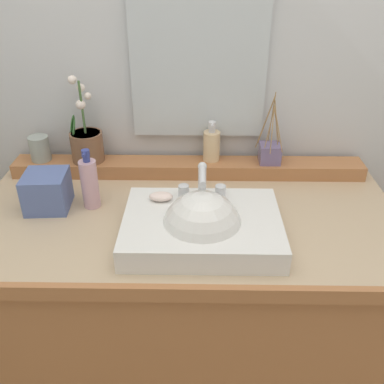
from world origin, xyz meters
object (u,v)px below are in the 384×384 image
(soap_dispenser, at_px, (212,145))
(tissue_box, at_px, (47,191))
(potted_plant, at_px, (86,142))
(lotion_bottle, at_px, (90,183))
(soap_bar, at_px, (161,197))
(sink_basin, at_px, (202,229))
(reed_diffuser, at_px, (270,152))
(tumbler_cup, at_px, (40,148))

(soap_dispenser, relative_size, tissue_box, 1.11)
(potted_plant, relative_size, lotion_bottle, 1.55)
(soap_bar, distance_m, tissue_box, 0.37)
(sink_basin, relative_size, potted_plant, 1.46)
(sink_basin, relative_size, reed_diffuser, 1.73)
(soap_bar, xyz_separation_m, potted_plant, (-0.29, 0.30, 0.04))
(potted_plant, distance_m, soap_dispenser, 0.44)
(tissue_box, bearing_deg, lotion_bottle, 4.14)
(soap_bar, distance_m, lotion_bottle, 0.24)
(soap_dispenser, height_order, tissue_box, soap_dispenser)
(sink_basin, height_order, potted_plant, potted_plant)
(potted_plant, height_order, reed_diffuser, potted_plant)
(soap_bar, xyz_separation_m, tissue_box, (-0.36, 0.07, -0.02))
(potted_plant, relative_size, tissue_box, 2.32)
(potted_plant, bearing_deg, soap_dispenser, 1.29)
(soap_bar, height_order, tumbler_cup, tumbler_cup)
(lotion_bottle, bearing_deg, potted_plant, 104.33)
(soap_dispenser, height_order, tumbler_cup, soap_dispenser)
(reed_diffuser, relative_size, tissue_box, 1.96)
(soap_bar, relative_size, potted_plant, 0.23)
(sink_basin, bearing_deg, tumbler_cup, 145.35)
(reed_diffuser, xyz_separation_m, tissue_box, (-0.72, -0.23, -0.03))
(sink_basin, distance_m, tumbler_cup, 0.70)
(sink_basin, xyz_separation_m, reed_diffuser, (0.24, 0.39, 0.05))
(soap_bar, relative_size, reed_diffuser, 0.28)
(soap_dispenser, bearing_deg, tumbler_cup, -178.95)
(sink_basin, xyz_separation_m, soap_bar, (-0.12, 0.10, 0.05))
(soap_dispenser, height_order, reed_diffuser, reed_diffuser)
(reed_diffuser, distance_m, tissue_box, 0.76)
(tumbler_cup, height_order, reed_diffuser, reed_diffuser)
(soap_dispenser, relative_size, reed_diffuser, 0.57)
(soap_bar, distance_m, potted_plant, 0.42)
(tumbler_cup, distance_m, lotion_bottle, 0.32)
(tissue_box, bearing_deg, soap_dispenser, 25.55)
(reed_diffuser, height_order, tissue_box, reed_diffuser)
(soap_bar, distance_m, reed_diffuser, 0.47)
(soap_dispenser, xyz_separation_m, tumbler_cup, (-0.61, -0.01, -0.01))
(tumbler_cup, xyz_separation_m, tissue_box, (0.09, -0.24, -0.04))
(soap_dispenser, bearing_deg, tissue_box, -154.45)
(sink_basin, xyz_separation_m, soap_dispenser, (0.03, 0.41, 0.07))
(soap_dispenser, height_order, lotion_bottle, same)
(lotion_bottle, height_order, tissue_box, lotion_bottle)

